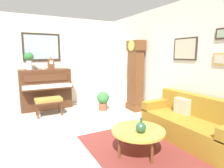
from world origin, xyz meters
The scene contains 14 objects.
ground_plane centered at (0.00, 0.00, -0.05)m, with size 6.40×6.00×0.10m, color #B2A899.
wall_left centered at (-2.60, 0.00, 1.41)m, with size 0.13×4.90×2.80m.
wall_back centered at (0.02, 2.40, 1.40)m, with size 5.30×0.13×2.80m.
area_rug centered at (1.23, 0.79, 0.00)m, with size 2.10×1.50×0.01m, color maroon.
piano centered at (-2.23, -0.16, 0.61)m, with size 0.87×1.44×1.20m.
piano_bench centered at (-1.45, -0.22, 0.41)m, with size 0.42×0.70×0.48m.
grandfather_clock centered at (-0.81, 2.14, 0.96)m, with size 0.52×0.34×2.03m.
couch centered at (1.32, 1.95, 0.31)m, with size 1.90×0.80×0.84m.
coffee_table centered at (1.27, 0.75, 0.38)m, with size 0.88×0.88×0.41m.
mantel_clock centered at (-2.23, 0.03, 1.37)m, with size 0.13×0.18×0.38m.
flower_vase centered at (-2.23, -0.57, 1.51)m, with size 0.26×0.26×0.58m.
teacup centered at (-2.18, -0.19, 1.22)m, with size 0.12×0.12×0.06m.
green_jug centered at (1.39, 0.71, 0.50)m, with size 0.17×0.17×0.24m.
potted_plant centered at (-1.20, 1.28, 0.32)m, with size 0.36×0.36×0.56m.
Camera 1 is at (3.65, -1.02, 1.64)m, focal length 30.11 mm.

